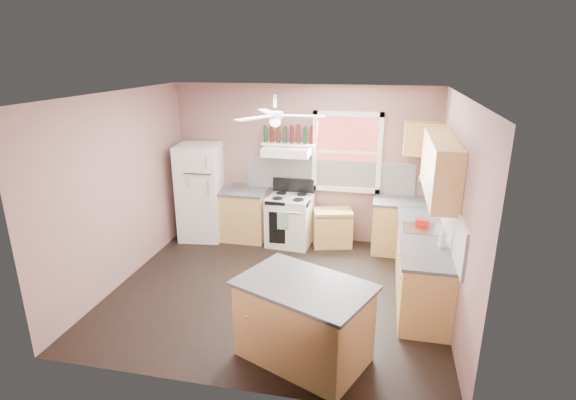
% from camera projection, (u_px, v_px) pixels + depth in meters
% --- Properties ---
extents(floor, '(4.50, 4.50, 0.00)m').
position_uv_depth(floor, '(277.00, 290.00, 6.33)').
color(floor, black).
rests_on(floor, ground).
extents(ceiling, '(4.50, 4.50, 0.00)m').
position_uv_depth(ceiling, '(275.00, 95.00, 5.49)').
color(ceiling, white).
rests_on(ceiling, ground).
extents(wall_back, '(4.50, 0.05, 2.70)m').
position_uv_depth(wall_back, '(303.00, 164.00, 7.79)').
color(wall_back, '#88615B').
rests_on(wall_back, ground).
extents(wall_right, '(0.05, 4.00, 2.70)m').
position_uv_depth(wall_right, '(457.00, 211.00, 5.46)').
color(wall_right, '#88615B').
rests_on(wall_right, ground).
extents(wall_left, '(0.05, 4.00, 2.70)m').
position_uv_depth(wall_left, '(120.00, 189.00, 6.37)').
color(wall_left, '#88615B').
rests_on(wall_left, ground).
extents(backsplash_back, '(2.90, 0.03, 0.55)m').
position_uv_depth(backsplash_back, '(328.00, 176.00, 7.72)').
color(backsplash_back, white).
rests_on(backsplash_back, wall_back).
extents(backsplash_right, '(0.03, 2.60, 0.55)m').
position_uv_depth(backsplash_right, '(449.00, 216.00, 5.80)').
color(backsplash_right, white).
rests_on(backsplash_right, wall_right).
extents(window_view, '(1.00, 0.02, 1.20)m').
position_uv_depth(window_view, '(347.00, 152.00, 7.52)').
color(window_view, maroon).
rests_on(window_view, wall_back).
extents(window_frame, '(1.16, 0.07, 1.36)m').
position_uv_depth(window_frame, '(347.00, 153.00, 7.50)').
color(window_frame, white).
rests_on(window_frame, wall_back).
extents(refrigerator, '(0.80, 0.79, 1.69)m').
position_uv_depth(refrigerator, '(200.00, 192.00, 7.91)').
color(refrigerator, white).
rests_on(refrigerator, floor).
extents(base_cabinet_left, '(0.90, 0.60, 0.86)m').
position_uv_depth(base_cabinet_left, '(241.00, 215.00, 7.99)').
color(base_cabinet_left, tan).
rests_on(base_cabinet_left, floor).
extents(counter_left, '(0.92, 0.62, 0.04)m').
position_uv_depth(counter_left, '(240.00, 191.00, 7.85)').
color(counter_left, '#474749').
rests_on(counter_left, base_cabinet_left).
extents(toaster, '(0.30, 0.20, 0.18)m').
position_uv_depth(toaster, '(241.00, 186.00, 7.75)').
color(toaster, silver).
rests_on(toaster, counter_left).
extents(stove, '(0.77, 0.69, 0.86)m').
position_uv_depth(stove, '(290.00, 221.00, 7.75)').
color(stove, white).
rests_on(stove, floor).
extents(range_hood, '(0.78, 0.50, 0.14)m').
position_uv_depth(range_hood, '(287.00, 151.00, 7.50)').
color(range_hood, white).
rests_on(range_hood, wall_back).
extents(bottle_shelf, '(0.90, 0.26, 0.03)m').
position_uv_depth(bottle_shelf, '(288.00, 144.00, 7.58)').
color(bottle_shelf, white).
rests_on(bottle_shelf, range_hood).
extents(cart, '(0.73, 0.57, 0.64)m').
position_uv_depth(cart, '(332.00, 228.00, 7.72)').
color(cart, tan).
rests_on(cart, floor).
extents(base_cabinet_corner, '(1.00, 0.60, 0.86)m').
position_uv_depth(base_cabinet_corner, '(403.00, 228.00, 7.43)').
color(base_cabinet_corner, tan).
rests_on(base_cabinet_corner, floor).
extents(base_cabinet_right, '(0.60, 2.20, 0.86)m').
position_uv_depth(base_cabinet_right, '(421.00, 266.00, 6.09)').
color(base_cabinet_right, tan).
rests_on(base_cabinet_right, floor).
extents(counter_corner, '(1.02, 0.62, 0.04)m').
position_uv_depth(counter_corner, '(405.00, 202.00, 7.29)').
color(counter_corner, '#474749').
rests_on(counter_corner, base_cabinet_corner).
extents(counter_right, '(0.62, 2.22, 0.04)m').
position_uv_depth(counter_right, '(423.00, 236.00, 5.95)').
color(counter_right, '#474749').
rests_on(counter_right, base_cabinet_right).
extents(sink, '(0.55, 0.45, 0.03)m').
position_uv_depth(sink, '(423.00, 229.00, 6.13)').
color(sink, silver).
rests_on(sink, counter_right).
extents(faucet, '(0.03, 0.03, 0.14)m').
position_uv_depth(faucet, '(435.00, 225.00, 6.07)').
color(faucet, silver).
rests_on(faucet, sink).
extents(upper_cabinet_right, '(0.33, 1.80, 0.76)m').
position_uv_depth(upper_cabinet_right, '(440.00, 167.00, 5.83)').
color(upper_cabinet_right, tan).
rests_on(upper_cabinet_right, wall_right).
extents(upper_cabinet_corner, '(0.60, 0.33, 0.52)m').
position_uv_depth(upper_cabinet_corner, '(423.00, 139.00, 7.05)').
color(upper_cabinet_corner, tan).
rests_on(upper_cabinet_corner, wall_back).
extents(paper_towel, '(0.26, 0.12, 0.12)m').
position_uv_depth(paper_towel, '(427.00, 179.00, 7.26)').
color(paper_towel, white).
rests_on(paper_towel, wall_back).
extents(island, '(1.52, 1.27, 0.86)m').
position_uv_depth(island, '(304.00, 323.00, 4.81)').
color(island, tan).
rests_on(island, floor).
extents(island_top, '(1.62, 1.37, 0.04)m').
position_uv_depth(island_top, '(304.00, 286.00, 4.67)').
color(island_top, '#474749').
rests_on(island_top, island).
extents(ceiling_fan_hub, '(0.20, 0.20, 0.08)m').
position_uv_depth(ceiling_fan_hub, '(275.00, 115.00, 5.57)').
color(ceiling_fan_hub, white).
rests_on(ceiling_fan_hub, ceiling).
extents(soap_bottle, '(0.14, 0.14, 0.26)m').
position_uv_depth(soap_bottle, '(443.00, 238.00, 5.49)').
color(soap_bottle, silver).
rests_on(soap_bottle, counter_right).
extents(red_caddy, '(0.19, 0.14, 0.10)m').
position_uv_depth(red_caddy, '(422.00, 223.00, 6.21)').
color(red_caddy, red).
rests_on(red_caddy, counter_right).
extents(wine_bottles, '(0.86, 0.06, 0.31)m').
position_uv_depth(wine_bottles, '(289.00, 135.00, 7.53)').
color(wine_bottles, '#143819').
rests_on(wine_bottles, bottle_shelf).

